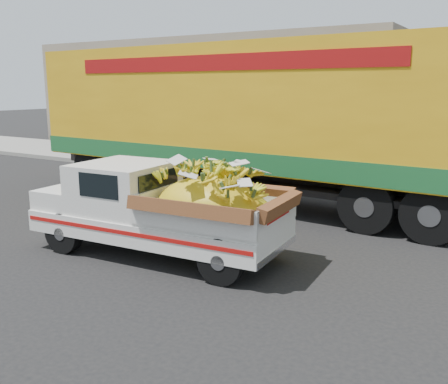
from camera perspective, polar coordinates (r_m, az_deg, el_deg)
The scene contains 6 objects.
ground at distance 8.58m, azimuth -9.62°, elevation -7.50°, with size 100.00×100.00×0.00m, color black.
curb at distance 14.50m, azimuth 9.14°, elevation 0.83°, with size 60.00×0.25×0.15m, color gray.
sidewalk at distance 16.44m, azimuth 11.95°, elevation 2.00°, with size 60.00×4.00×0.14m, color gray.
building_left at distance 25.06m, azimuth -0.78°, elevation 11.17°, with size 18.00×6.00×5.00m, color gray.
pickup_truck at distance 8.33m, azimuth -5.71°, elevation -2.03°, with size 4.50×1.91×1.54m.
semi_trailer at distance 12.31m, azimuth 2.37°, elevation 8.62°, with size 12.04×3.16×3.80m.
Camera 1 is at (5.38, -6.06, 2.83)m, focal length 40.00 mm.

